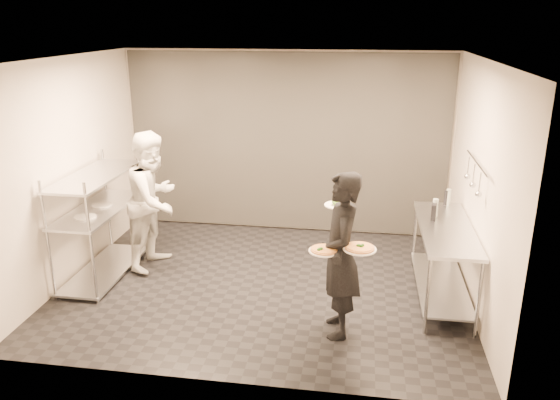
% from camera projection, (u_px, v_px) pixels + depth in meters
% --- Properties ---
extents(room_shell, '(5.00, 4.00, 2.80)m').
position_uv_depth(room_shell, '(278.00, 156.00, 7.64)').
color(room_shell, black).
rests_on(room_shell, ground).
extents(pass_rack, '(0.60, 1.60, 1.50)m').
position_uv_depth(pass_rack, '(100.00, 219.00, 7.04)').
color(pass_rack, '#ACAFB3').
rests_on(pass_rack, ground).
extents(prep_counter, '(0.60, 1.80, 0.92)m').
position_uv_depth(prep_counter, '(444.00, 250.00, 6.46)').
color(prep_counter, '#ACAFB3').
rests_on(prep_counter, ground).
extents(utensil_rail, '(0.07, 1.20, 0.31)m').
position_uv_depth(utensil_rail, '(474.00, 176.00, 6.14)').
color(utensil_rail, '#ACAFB3').
rests_on(utensil_rail, room_shell).
extents(waiter, '(0.53, 0.71, 1.79)m').
position_uv_depth(waiter, '(340.00, 256.00, 5.65)').
color(waiter, black).
rests_on(waiter, ground).
extents(chef, '(0.86, 1.02, 1.86)m').
position_uv_depth(chef, '(154.00, 200.00, 7.26)').
color(chef, silver).
rests_on(chef, ground).
extents(pizza_plate_near, '(0.31, 0.31, 0.05)m').
position_uv_depth(pizza_plate_near, '(324.00, 250.00, 5.44)').
color(pizza_plate_near, silver).
rests_on(pizza_plate_near, waiter).
extents(pizza_plate_far, '(0.33, 0.33, 0.05)m').
position_uv_depth(pizza_plate_far, '(360.00, 248.00, 5.40)').
color(pizza_plate_far, silver).
rests_on(pizza_plate_far, waiter).
extents(salad_plate, '(0.29, 0.29, 0.07)m').
position_uv_depth(salad_plate, '(338.00, 204.00, 5.82)').
color(salad_plate, silver).
rests_on(salad_plate, waiter).
extents(pos_monitor, '(0.10, 0.28, 0.20)m').
position_uv_depth(pos_monitor, '(434.00, 210.00, 6.62)').
color(pos_monitor, black).
rests_on(pos_monitor, prep_counter).
extents(bottle_green, '(0.07, 0.07, 0.24)m').
position_uv_depth(bottle_green, '(435.00, 208.00, 6.61)').
color(bottle_green, gray).
rests_on(bottle_green, prep_counter).
extents(bottle_clear, '(0.06, 0.06, 0.21)m').
position_uv_depth(bottle_clear, '(448.00, 197.00, 7.07)').
color(bottle_clear, gray).
rests_on(bottle_clear, prep_counter).
extents(bottle_dark, '(0.06, 0.06, 0.20)m').
position_uv_depth(bottle_dark, '(446.00, 198.00, 7.07)').
color(bottle_dark, black).
rests_on(bottle_dark, prep_counter).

